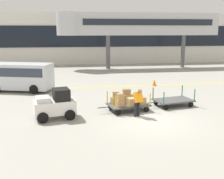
{
  "coord_description": "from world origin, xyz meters",
  "views": [
    {
      "loc": [
        -4.07,
        -13.1,
        4.55
      ],
      "look_at": [
        -1.69,
        3.04,
        1.06
      ],
      "focal_mm": 44.49,
      "sensor_mm": 36.0,
      "label": 1
    }
  ],
  "objects_px": {
    "baggage_cart_lead": "(128,101)",
    "safety_cone_near": "(154,83)",
    "baggage_tug": "(55,105)",
    "baggage_cart_middle": "(173,100)",
    "baggage_handler": "(138,101)",
    "shuttle_van": "(20,75)"
  },
  "relations": [
    {
      "from": "baggage_tug",
      "to": "baggage_handler",
      "type": "xyz_separation_m",
      "value": [
        4.34,
        -0.33,
        0.11
      ]
    },
    {
      "from": "baggage_handler",
      "to": "baggage_tug",
      "type": "bearing_deg",
      "value": 175.63
    },
    {
      "from": "baggage_tug",
      "to": "baggage_handler",
      "type": "relative_size",
      "value": 1.46
    },
    {
      "from": "shuttle_van",
      "to": "baggage_cart_lead",
      "type": "bearing_deg",
      "value": -42.84
    },
    {
      "from": "baggage_tug",
      "to": "baggage_handler",
      "type": "bearing_deg",
      "value": -4.37
    },
    {
      "from": "baggage_cart_lead",
      "to": "safety_cone_near",
      "type": "height_order",
      "value": "baggage_cart_lead"
    },
    {
      "from": "shuttle_van",
      "to": "safety_cone_near",
      "type": "height_order",
      "value": "shuttle_van"
    },
    {
      "from": "baggage_tug",
      "to": "baggage_cart_middle",
      "type": "relative_size",
      "value": 0.74
    },
    {
      "from": "baggage_tug",
      "to": "baggage_cart_middle",
      "type": "height_order",
      "value": "baggage_tug"
    },
    {
      "from": "shuttle_van",
      "to": "baggage_cart_middle",
      "type": "bearing_deg",
      "value": -30.57
    },
    {
      "from": "safety_cone_near",
      "to": "baggage_cart_lead",
      "type": "bearing_deg",
      "value": -117.99
    },
    {
      "from": "baggage_handler",
      "to": "safety_cone_near",
      "type": "relative_size",
      "value": 2.84
    },
    {
      "from": "baggage_cart_middle",
      "to": "baggage_handler",
      "type": "height_order",
      "value": "baggage_handler"
    },
    {
      "from": "baggage_cart_lead",
      "to": "baggage_handler",
      "type": "relative_size",
      "value": 1.97
    },
    {
      "from": "safety_cone_near",
      "to": "baggage_handler",
      "type": "bearing_deg",
      "value": -112.63
    },
    {
      "from": "shuttle_van",
      "to": "baggage_tug",
      "type": "bearing_deg",
      "value": -67.85
    },
    {
      "from": "safety_cone_near",
      "to": "baggage_tug",
      "type": "bearing_deg",
      "value": -134.82
    },
    {
      "from": "baggage_cart_middle",
      "to": "shuttle_van",
      "type": "distance_m",
      "value": 11.66
    },
    {
      "from": "baggage_handler",
      "to": "baggage_cart_lead",
      "type": "bearing_deg",
      "value": 104.24
    },
    {
      "from": "baggage_cart_middle",
      "to": "safety_cone_near",
      "type": "bearing_deg",
      "value": 83.49
    },
    {
      "from": "baggage_handler",
      "to": "shuttle_van",
      "type": "relative_size",
      "value": 0.3
    },
    {
      "from": "baggage_cart_lead",
      "to": "baggage_cart_middle",
      "type": "distance_m",
      "value": 3.03
    }
  ]
}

